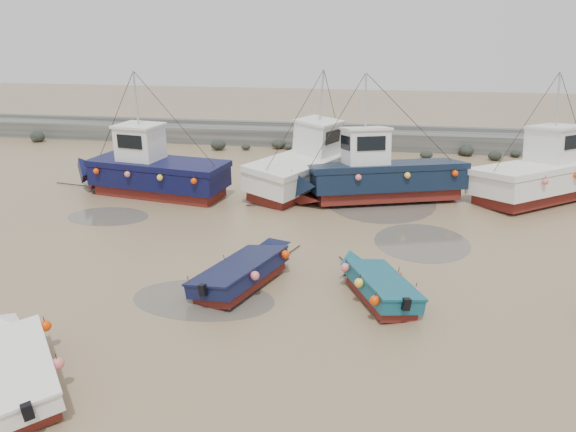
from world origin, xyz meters
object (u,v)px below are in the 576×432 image
Objects in this scene: cabin_boat_3 at (550,173)px; dinghy_0 at (21,361)px; cabin_boat_1 at (310,164)px; cabin_boat_0 at (148,169)px; dinghy_1 at (248,268)px; cabin_boat_2 at (374,175)px; person at (194,205)px; dinghy_2 at (375,281)px.

dinghy_0 is at bearing -80.69° from cabin_boat_3.
cabin_boat_1 is (4.57, 18.49, 0.77)m from dinghy_0.
cabin_boat_0 and cabin_boat_1 have the same top height.
dinghy_1 is at bearing -84.53° from cabin_boat_3.
cabin_boat_0 is 20.33m from cabin_boat_3.
dinghy_0 is 16.18m from cabin_boat_0.
dinghy_1 is 17.55m from cabin_boat_3.
cabin_boat_1 reaches higher than dinghy_1.
cabin_boat_3 reaches higher than dinghy_1.
cabin_boat_2 is 8.89m from cabin_boat_3.
person is (2.84, -1.32, -1.33)m from cabin_boat_0.
dinghy_0 is 18.58m from cabin_boat_2.
cabin_boat_1 is at bearing 44.03° from cabin_boat_2.
dinghy_2 is at bearing -119.45° from cabin_boat_0.
dinghy_0 is at bearing 135.23° from cabin_boat_2.
cabin_boat_3 is at bearing 25.21° from cabin_boat_1.
cabin_boat_1 is (0.41, 12.10, 0.77)m from dinghy_1.
cabin_boat_1 is at bearing -156.95° from person.
dinghy_2 is (4.30, -0.29, 0.02)m from dinghy_1.
cabin_boat_1 is (7.99, 2.69, -0.02)m from cabin_boat_0.
cabin_boat_2 is at bearing 179.85° from person.
dinghy_0 and dinghy_1 have the same top height.
cabin_boat_1 is 12.15m from cabin_boat_3.
cabin_boat_0 is (-3.41, 15.79, 0.79)m from dinghy_0.
cabin_boat_2 reaches higher than dinghy_1.
person is at bearing -115.27° from cabin_boat_3.
dinghy_2 is 0.49× the size of cabin_boat_1.
dinghy_2 is 15.03m from cabin_boat_3.
cabin_boat_0 is 5.68× the size of person.
person is (-5.15, -4.02, -1.32)m from cabin_boat_1.
dinghy_1 is 12.10m from cabin_boat_0.
cabin_boat_0 is 8.43m from cabin_boat_1.
dinghy_1 is at bearing 140.35° from cabin_boat_2.
cabin_boat_1 is at bearing 82.17° from dinghy_2.
dinghy_0 reaches higher than person.
dinghy_2 is 0.49× the size of cabin_boat_0.
dinghy_1 is 0.56× the size of cabin_boat_2.
dinghy_1 is 12.13m from cabin_boat_1.
cabin_boat_1 reaches higher than person.
cabin_boat_1 is at bearing -128.13° from cabin_boat_3.
dinghy_1 is 3.32× the size of person.
cabin_boat_3 is 4.99× the size of person.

